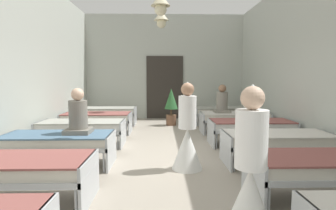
{
  "coord_description": "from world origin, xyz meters",
  "views": [
    {
      "loc": [
        -0.13,
        -5.39,
        1.53
      ],
      "look_at": [
        0.0,
        -0.12,
        1.02
      ],
      "focal_mm": 28.73,
      "sensor_mm": 36.0,
      "label": 1
    }
  ],
  "objects_px": {
    "bed_left_row_1": "(13,169)",
    "patient_seated_secondary": "(222,102)",
    "bed_left_row_2": "(58,141)",
    "nurse_near_aisle": "(187,138)",
    "bed_right_row_2": "(278,140)",
    "bed_right_row_1": "(327,166)",
    "bed_left_row_4": "(97,118)",
    "bed_right_row_5": "(223,111)",
    "bed_right_row_3": "(251,126)",
    "potted_plant": "(171,104)",
    "patient_seated_primary": "(78,117)",
    "bed_left_row_3": "(82,127)",
    "nurse_mid_aisle": "(250,185)",
    "bed_left_row_5": "(107,112)",
    "bed_right_row_4": "(234,117)"
  },
  "relations": [
    {
      "from": "bed_left_row_1",
      "to": "patient_seated_secondary",
      "type": "relative_size",
      "value": 2.37
    },
    {
      "from": "bed_left_row_2",
      "to": "nurse_near_aisle",
      "type": "distance_m",
      "value": 2.27
    },
    {
      "from": "bed_right_row_2",
      "to": "bed_right_row_1",
      "type": "bearing_deg",
      "value": -90.0
    },
    {
      "from": "bed_left_row_4",
      "to": "bed_right_row_5",
      "type": "distance_m",
      "value": 4.15
    },
    {
      "from": "patient_seated_secondary",
      "to": "bed_right_row_1",
      "type": "bearing_deg",
      "value": -85.39
    },
    {
      "from": "bed_right_row_3",
      "to": "potted_plant",
      "type": "xyz_separation_m",
      "value": [
        -1.76,
        2.7,
        0.28
      ]
    },
    {
      "from": "bed_right_row_2",
      "to": "patient_seated_primary",
      "type": "relative_size",
      "value": 2.37
    },
    {
      "from": "bed_right_row_1",
      "to": "bed_right_row_5",
      "type": "bearing_deg",
      "value": 90.0
    },
    {
      "from": "bed_left_row_2",
      "to": "bed_left_row_3",
      "type": "xyz_separation_m",
      "value": [
        0.0,
        1.44,
        0.0
      ]
    },
    {
      "from": "bed_right_row_5",
      "to": "potted_plant",
      "type": "height_order",
      "value": "potted_plant"
    },
    {
      "from": "bed_left_row_4",
      "to": "nurse_mid_aisle",
      "type": "height_order",
      "value": "nurse_mid_aisle"
    },
    {
      "from": "bed_left_row_4",
      "to": "patient_seated_secondary",
      "type": "bearing_deg",
      "value": 0.52
    },
    {
      "from": "bed_left_row_1",
      "to": "bed_right_row_2",
      "type": "distance_m",
      "value": 4.15
    },
    {
      "from": "nurse_mid_aisle",
      "to": "bed_left_row_4",
      "type": "bearing_deg",
      "value": 85.02
    },
    {
      "from": "bed_left_row_3",
      "to": "bed_right_row_5",
      "type": "bearing_deg",
      "value": 36.42
    },
    {
      "from": "bed_left_row_5",
      "to": "nurse_mid_aisle",
      "type": "relative_size",
      "value": 1.28
    },
    {
      "from": "bed_left_row_5",
      "to": "nurse_mid_aisle",
      "type": "bearing_deg",
      "value": -67.95
    },
    {
      "from": "bed_left_row_2",
      "to": "bed_left_row_5",
      "type": "distance_m",
      "value": 4.31
    },
    {
      "from": "bed_right_row_3",
      "to": "nurse_mid_aisle",
      "type": "xyz_separation_m",
      "value": [
        -1.24,
        -3.68,
        0.09
      ]
    },
    {
      "from": "nurse_mid_aisle",
      "to": "patient_seated_secondary",
      "type": "distance_m",
      "value": 5.23
    },
    {
      "from": "nurse_near_aisle",
      "to": "nurse_mid_aisle",
      "type": "relative_size",
      "value": 1.0
    },
    {
      "from": "bed_right_row_2",
      "to": "bed_left_row_5",
      "type": "distance_m",
      "value": 5.81
    },
    {
      "from": "bed_right_row_1",
      "to": "potted_plant",
      "type": "distance_m",
      "value": 5.85
    },
    {
      "from": "bed_left_row_4",
      "to": "nurse_near_aisle",
      "type": "xyz_separation_m",
      "value": [
        2.26,
        -3.08,
        0.09
      ]
    },
    {
      "from": "potted_plant",
      "to": "nurse_near_aisle",
      "type": "bearing_deg",
      "value": -88.5
    },
    {
      "from": "patient_seated_primary",
      "to": "nurse_mid_aisle",
      "type": "bearing_deg",
      "value": -44.92
    },
    {
      "from": "patient_seated_primary",
      "to": "nurse_near_aisle",
      "type": "bearing_deg",
      "value": -7.98
    },
    {
      "from": "bed_left_row_2",
      "to": "patient_seated_secondary",
      "type": "bearing_deg",
      "value": 39.34
    },
    {
      "from": "bed_left_row_5",
      "to": "bed_right_row_4",
      "type": "bearing_deg",
      "value": -20.25
    },
    {
      "from": "bed_right_row_2",
      "to": "nurse_mid_aisle",
      "type": "bearing_deg",
      "value": -119.04
    },
    {
      "from": "bed_right_row_5",
      "to": "patient_seated_secondary",
      "type": "bearing_deg",
      "value": -103.98
    },
    {
      "from": "bed_right_row_2",
      "to": "bed_left_row_3",
      "type": "bearing_deg",
      "value": 159.75
    },
    {
      "from": "nurse_mid_aisle",
      "to": "patient_seated_secondary",
      "type": "height_order",
      "value": "nurse_mid_aisle"
    },
    {
      "from": "bed_left_row_1",
      "to": "bed_right_row_5",
      "type": "bearing_deg",
      "value": 55.87
    },
    {
      "from": "patient_seated_primary",
      "to": "bed_right_row_2",
      "type": "bearing_deg",
      "value": -0.95
    },
    {
      "from": "bed_left_row_3",
      "to": "bed_right_row_4",
      "type": "relative_size",
      "value": 1.0
    },
    {
      "from": "bed_left_row_2",
      "to": "bed_left_row_4",
      "type": "height_order",
      "value": "same"
    },
    {
      "from": "nurse_near_aisle",
      "to": "potted_plant",
      "type": "height_order",
      "value": "nurse_near_aisle"
    },
    {
      "from": "bed_right_row_1",
      "to": "bed_right_row_4",
      "type": "distance_m",
      "value": 4.31
    },
    {
      "from": "bed_left_row_3",
      "to": "bed_left_row_4",
      "type": "distance_m",
      "value": 1.44
    },
    {
      "from": "bed_right_row_2",
      "to": "bed_left_row_5",
      "type": "relative_size",
      "value": 1.0
    },
    {
      "from": "bed_right_row_5",
      "to": "nurse_near_aisle",
      "type": "bearing_deg",
      "value": -109.96
    },
    {
      "from": "patient_seated_secondary",
      "to": "bed_left_row_3",
      "type": "bearing_deg",
      "value": -157.5
    },
    {
      "from": "bed_right_row_1",
      "to": "bed_left_row_3",
      "type": "bearing_deg",
      "value": 143.58
    },
    {
      "from": "bed_right_row_3",
      "to": "bed_right_row_4",
      "type": "relative_size",
      "value": 1.0
    },
    {
      "from": "bed_right_row_1",
      "to": "bed_left_row_5",
      "type": "xyz_separation_m",
      "value": [
        -3.9,
        5.75,
        0.0
      ]
    },
    {
      "from": "nurse_mid_aisle",
      "to": "potted_plant",
      "type": "relative_size",
      "value": 1.22
    },
    {
      "from": "nurse_near_aisle",
      "to": "patient_seated_secondary",
      "type": "bearing_deg",
      "value": -154.35
    },
    {
      "from": "bed_right_row_5",
      "to": "potted_plant",
      "type": "xyz_separation_m",
      "value": [
        -1.76,
        -0.17,
        0.28
      ]
    },
    {
      "from": "bed_left_row_1",
      "to": "nurse_near_aisle",
      "type": "height_order",
      "value": "nurse_near_aisle"
    }
  ]
}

